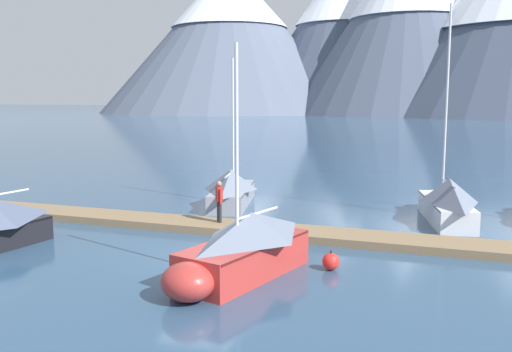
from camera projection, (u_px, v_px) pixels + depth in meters
name	position (u px, v px, depth m)	size (l,w,h in m)	color
ground_plane	(204.00, 260.00, 18.62)	(700.00, 700.00, 0.00)	#2D4C6B
mountain_west_summit	(230.00, 36.00, 202.81)	(93.16, 93.16, 52.81)	slate
mountain_central_massif	(344.00, 29.00, 202.54)	(73.99, 73.99, 57.13)	#424C60
mountain_shoulder_ridge	(408.00, 19.00, 179.73)	(76.06, 76.06, 57.47)	#4C566B
dock	(241.00, 229.00, 22.39)	(28.41, 3.51, 0.30)	#846B4C
sailboat_mid_dock_port	(233.00, 187.00, 28.08)	(2.80, 6.74, 7.26)	#93939E
sailboat_mid_dock_starboard	(241.00, 249.00, 16.62)	(3.30, 5.83, 6.86)	#B2332D
sailboat_far_berth	(446.00, 200.00, 24.27)	(2.52, 6.29, 9.34)	silver
person_on_dock	(219.00, 199.00, 22.75)	(0.39, 0.51, 1.69)	#232328
mooring_buoy_channel_marker	(331.00, 262.00, 17.45)	(0.55, 0.55, 0.63)	red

